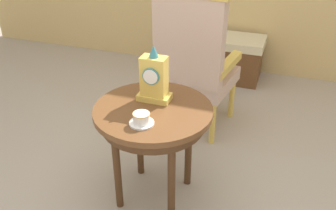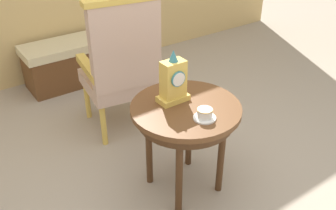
{
  "view_description": "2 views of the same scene",
  "coord_description": "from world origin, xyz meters",
  "px_view_note": "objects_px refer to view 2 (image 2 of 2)",
  "views": [
    {
      "loc": [
        0.66,
        -1.59,
        1.69
      ],
      "look_at": [
        0.05,
        0.18,
        0.61
      ],
      "focal_mm": 39.86,
      "sensor_mm": 36.0,
      "label": 1
    },
    {
      "loc": [
        -1.22,
        -1.46,
        1.83
      ],
      "look_at": [
        -0.09,
        0.15,
        0.64
      ],
      "focal_mm": 40.69,
      "sensor_mm": 36.0,
      "label": 2
    }
  ],
  "objects_px": {
    "armchair": "(122,65)",
    "side_table": "(186,117)",
    "mantel_clock": "(173,81)",
    "window_bench": "(71,62)",
    "teacup_left": "(205,114)"
  },
  "relations": [
    {
      "from": "side_table",
      "to": "teacup_left",
      "type": "bearing_deg",
      "value": -89.09
    },
    {
      "from": "side_table",
      "to": "window_bench",
      "type": "height_order",
      "value": "side_table"
    },
    {
      "from": "mantel_clock",
      "to": "armchair",
      "type": "distance_m",
      "value": 0.75
    },
    {
      "from": "teacup_left",
      "to": "window_bench",
      "type": "bearing_deg",
      "value": 90.53
    },
    {
      "from": "side_table",
      "to": "mantel_clock",
      "type": "height_order",
      "value": "mantel_clock"
    },
    {
      "from": "teacup_left",
      "to": "mantel_clock",
      "type": "distance_m",
      "value": 0.29
    },
    {
      "from": "armchair",
      "to": "window_bench",
      "type": "height_order",
      "value": "armchair"
    },
    {
      "from": "mantel_clock",
      "to": "armchair",
      "type": "bearing_deg",
      "value": 87.06
    },
    {
      "from": "teacup_left",
      "to": "window_bench",
      "type": "relative_size",
      "value": 0.15
    },
    {
      "from": "side_table",
      "to": "armchair",
      "type": "xyz_separation_m",
      "value": [
        0.01,
        0.82,
        0.03
      ]
    },
    {
      "from": "teacup_left",
      "to": "window_bench",
      "type": "height_order",
      "value": "teacup_left"
    },
    {
      "from": "teacup_left",
      "to": "side_table",
      "type": "bearing_deg",
      "value": 90.91
    },
    {
      "from": "teacup_left",
      "to": "mantel_clock",
      "type": "relative_size",
      "value": 0.39
    },
    {
      "from": "armchair",
      "to": "side_table",
      "type": "bearing_deg",
      "value": -90.72
    },
    {
      "from": "armchair",
      "to": "window_bench",
      "type": "relative_size",
      "value": 1.26
    }
  ]
}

